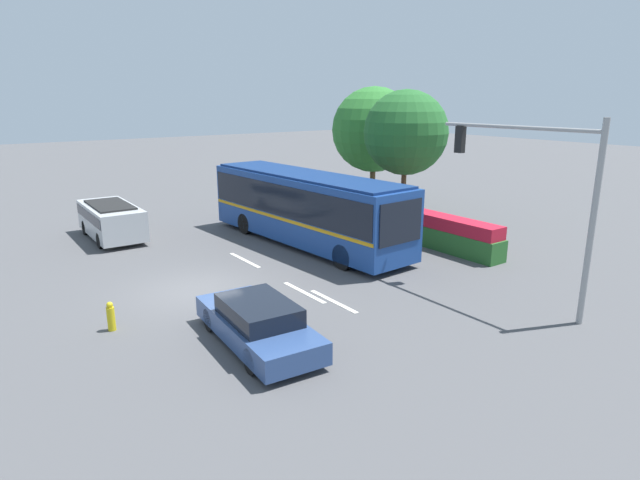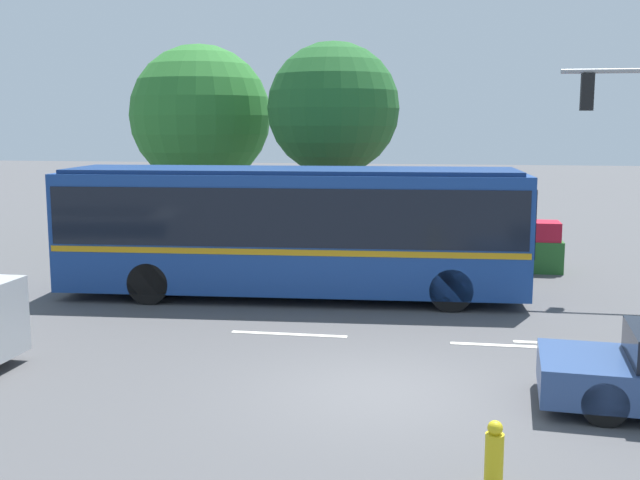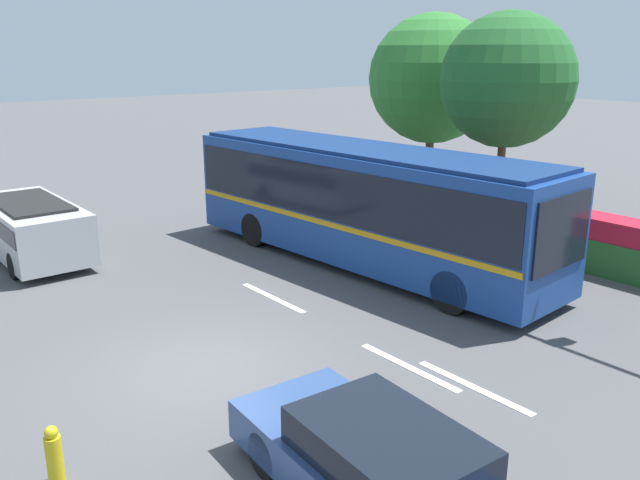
% 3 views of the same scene
% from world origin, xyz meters
% --- Properties ---
extents(ground_plane, '(140.00, 140.00, 0.00)m').
position_xyz_m(ground_plane, '(0.00, 0.00, 0.00)').
color(ground_plane, '#4C4C4F').
extents(city_bus, '(11.46, 3.28, 3.18)m').
position_xyz_m(city_bus, '(-2.74, 6.49, 1.81)').
color(city_bus, navy).
rests_on(city_bus, ground).
extents(flowering_hedge, '(9.27, 1.02, 1.46)m').
position_xyz_m(flowering_hedge, '(-0.31, 10.90, 0.72)').
color(flowering_hedge, '#286028').
rests_on(flowering_hedge, ground).
extents(street_tree_left, '(5.01, 5.01, 7.04)m').
position_xyz_m(street_tree_left, '(-7.76, 14.86, 4.53)').
color(street_tree_left, brown).
rests_on(street_tree_left, ground).
extents(street_tree_centre, '(4.15, 4.15, 6.80)m').
position_xyz_m(street_tree_centre, '(-2.59, 12.36, 4.72)').
color(street_tree_centre, brown).
rests_on(street_tree_centre, ground).
extents(fire_hydrant, '(0.22, 0.22, 0.86)m').
position_xyz_m(fire_hydrant, '(1.63, -3.19, 0.41)').
color(fire_hydrant, gold).
rests_on(fire_hydrant, ground).
extents(lane_stripe_near, '(2.40, 0.16, 0.01)m').
position_xyz_m(lane_stripe_near, '(2.35, 2.93, 0.01)').
color(lane_stripe_near, silver).
rests_on(lane_stripe_near, ground).
extents(lane_stripe_mid, '(2.40, 0.16, 0.01)m').
position_xyz_m(lane_stripe_mid, '(3.58, 3.25, 0.01)').
color(lane_stripe_mid, silver).
rests_on(lane_stripe_mid, ground).
extents(lane_stripe_far, '(2.40, 0.16, 0.01)m').
position_xyz_m(lane_stripe_far, '(-2.11, 3.04, 0.01)').
color(lane_stripe_far, silver).
rests_on(lane_stripe_far, ground).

